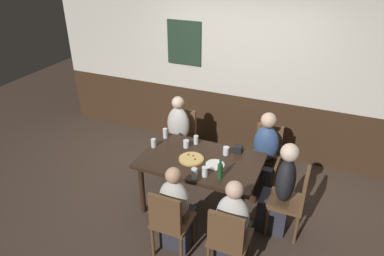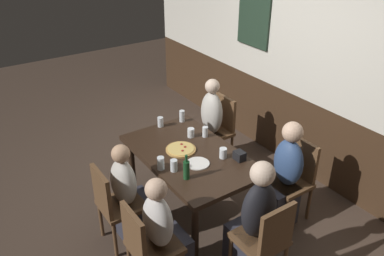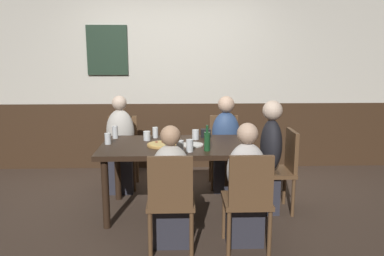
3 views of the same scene
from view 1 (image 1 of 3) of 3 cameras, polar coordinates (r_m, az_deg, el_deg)
The scene contains 24 objects.
ground_plane at distance 4.80m, azimuth 1.26°, elevation -12.46°, with size 12.00×12.00×0.00m, color #423328.
wall_back at distance 5.53m, azimuth 7.80°, elevation 8.65°, with size 6.40×0.13×2.60m.
dining_table at distance 4.40m, azimuth 1.35°, elevation -6.02°, with size 1.47×0.90×0.74m.
chair_left_far at distance 5.38m, azimuth -1.64°, elevation -1.08°, with size 0.40×0.40×0.88m.
chair_mid_near at distance 3.88m, azimuth -3.59°, elevation -14.58°, with size 0.40×0.40×0.88m.
chair_head_east at distance 4.30m, azimuth 16.00°, elevation -10.89°, with size 0.40×0.40×0.88m.
chair_right_near at distance 3.71m, azimuth 5.84°, elevation -17.19°, with size 0.40×0.40×0.88m.
chair_right_far at distance 5.05m, azimuth 11.88°, elevation -3.87°, with size 0.40×0.40×0.88m.
person_left_far at distance 5.26m, azimuth -2.37°, elevation -1.94°, with size 0.34×0.37×1.17m.
person_mid_near at distance 4.02m, azimuth -2.51°, elevation -13.59°, with size 0.34×0.37×1.09m.
person_head_east at distance 4.30m, azimuth 13.90°, elevation -10.32°, with size 0.37×0.34×1.19m.
person_right_near at distance 3.85m, azimuth 6.59°, elevation -15.93°, with size 0.34×0.37×1.10m.
person_right_far at distance 4.92m, azimuth 11.47°, elevation -4.85°, with size 0.34×0.37×1.16m.
pizza at distance 4.34m, azimuth -0.12°, elevation -4.98°, with size 0.31×0.31×0.03m.
beer_glass_tall at distance 4.44m, azimuth 5.49°, elevation -3.72°, with size 0.08×0.08×0.11m.
highball_clear at distance 4.65m, azimuth 0.65°, elevation -1.97°, with size 0.06×0.06×0.12m.
pint_glass_stout at distance 4.79m, azimuth -4.33°, elevation -0.91°, with size 0.06×0.06×0.14m.
tumbler_short at distance 4.61m, azimuth -6.21°, elevation -2.50°, with size 0.07×0.07×0.12m.
beer_glass_half at distance 4.04m, azimuth 2.08°, elevation -7.13°, with size 0.07×0.07×0.12m.
tumbler_water at distance 4.00m, azimuth 0.36°, elevation -7.45°, with size 0.07×0.07×0.13m.
pint_glass_amber at distance 4.58m, azimuth -0.95°, elevation -2.64°, with size 0.08×0.08×0.10m.
beer_bottle_green at distance 4.00m, azimuth 4.54°, elevation -6.87°, with size 0.06×0.06×0.25m.
plate_white_large at distance 4.26m, azimuth 3.74°, elevation -5.90°, with size 0.23×0.23×0.01m, color white.
condiment_caddy at distance 4.51m, azimuth 7.39°, elevation -3.37°, with size 0.11×0.09×0.09m, color black.
Camera 1 is at (1.33, -3.39, 3.13)m, focal length 33.14 mm.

